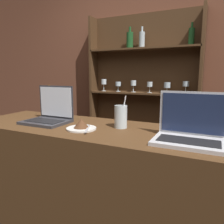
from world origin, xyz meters
name	(u,v)px	position (x,y,z in m)	size (l,w,h in m)	color
bar_counter	(96,200)	(0.00, 0.28, 0.49)	(1.76, 0.56, 0.99)	#4C3019
back_wall	(155,71)	(0.00, 1.68, 1.35)	(7.00, 0.06, 2.70)	brown
back_shelf	(142,98)	(-0.12, 1.60, 1.04)	(1.30, 0.18, 2.00)	#472D19
laptop_near	(50,114)	(-0.36, 0.28, 1.05)	(0.29, 0.23, 0.25)	#333338
laptop_far	(190,131)	(0.56, 0.22, 1.04)	(0.33, 0.22, 0.24)	silver
cake_plate	(81,125)	(-0.05, 0.20, 1.01)	(0.18, 0.18, 0.07)	silver
water_glass	(121,117)	(0.15, 0.34, 1.06)	(0.08, 0.08, 0.20)	silver
wine_bottle_amber	(50,104)	(-0.53, 0.47, 1.08)	(0.07, 0.07, 0.24)	brown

